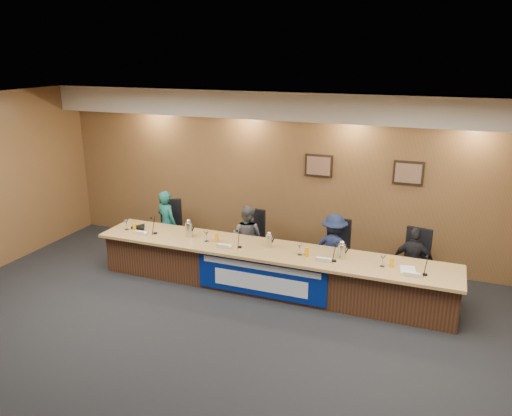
# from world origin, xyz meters

# --- Properties ---
(floor) EXTENTS (10.00, 10.00, 0.00)m
(floor) POSITION_xyz_m (0.00, 0.00, 0.00)
(floor) COLOR black
(floor) RESTS_ON ground
(ceiling) EXTENTS (10.00, 8.00, 0.04)m
(ceiling) POSITION_xyz_m (0.00, 0.00, 3.20)
(ceiling) COLOR silver
(ceiling) RESTS_ON wall_back
(wall_back) EXTENTS (10.00, 0.04, 3.20)m
(wall_back) POSITION_xyz_m (0.00, 4.00, 1.60)
(wall_back) COLOR brown
(wall_back) RESTS_ON floor
(soffit) EXTENTS (10.00, 0.50, 0.50)m
(soffit) POSITION_xyz_m (0.00, 3.75, 2.95)
(soffit) COLOR beige
(soffit) RESTS_ON wall_back
(dais_body) EXTENTS (6.00, 0.80, 0.70)m
(dais_body) POSITION_xyz_m (0.00, 2.40, 0.35)
(dais_body) COLOR #422515
(dais_body) RESTS_ON floor
(dais_top) EXTENTS (6.10, 0.95, 0.05)m
(dais_top) POSITION_xyz_m (0.00, 2.35, 0.72)
(dais_top) COLOR #B0864A
(dais_top) RESTS_ON dais_body
(banner) EXTENTS (2.20, 0.02, 0.65)m
(banner) POSITION_xyz_m (0.00, 1.99, 0.38)
(banner) COLOR navy
(banner) RESTS_ON dais_body
(banner_text_upper) EXTENTS (2.00, 0.01, 0.10)m
(banner_text_upper) POSITION_xyz_m (0.00, 1.97, 0.58)
(banner_text_upper) COLOR silver
(banner_text_upper) RESTS_ON banner
(banner_text_lower) EXTENTS (1.60, 0.01, 0.28)m
(banner_text_lower) POSITION_xyz_m (0.00, 1.97, 0.30)
(banner_text_lower) COLOR silver
(banner_text_lower) RESTS_ON banner
(wall_photo_left) EXTENTS (0.52, 0.04, 0.42)m
(wall_photo_left) POSITION_xyz_m (0.40, 3.97, 1.85)
(wall_photo_left) COLOR black
(wall_photo_left) RESTS_ON wall_back
(wall_photo_right) EXTENTS (0.52, 0.04, 0.42)m
(wall_photo_right) POSITION_xyz_m (2.00, 3.97, 1.85)
(wall_photo_right) COLOR black
(wall_photo_right) RESTS_ON wall_back
(panelist_a) EXTENTS (0.56, 0.47, 1.33)m
(panelist_a) POSITION_xyz_m (-2.35, 3.05, 0.66)
(panelist_a) COLOR #175A51
(panelist_a) RESTS_ON floor
(panelist_b) EXTENTS (0.63, 0.51, 1.22)m
(panelist_b) POSITION_xyz_m (-0.67, 3.05, 0.61)
(panelist_b) COLOR #515356
(panelist_b) RESTS_ON floor
(panelist_c) EXTENTS (0.85, 0.55, 1.25)m
(panelist_c) POSITION_xyz_m (0.95, 3.05, 0.62)
(panelist_c) COLOR #141C39
(panelist_c) RESTS_ON floor
(panelist_d) EXTENTS (0.69, 0.30, 1.17)m
(panelist_d) POSITION_xyz_m (2.27, 3.05, 0.58)
(panelist_d) COLOR black
(panelist_d) RESTS_ON floor
(office_chair_a) EXTENTS (0.62, 0.62, 0.08)m
(office_chair_a) POSITION_xyz_m (-2.35, 3.15, 0.48)
(office_chair_a) COLOR black
(office_chair_a) RESTS_ON floor
(office_chair_b) EXTENTS (0.55, 0.55, 0.08)m
(office_chair_b) POSITION_xyz_m (-0.67, 3.15, 0.48)
(office_chair_b) COLOR black
(office_chair_b) RESTS_ON floor
(office_chair_c) EXTENTS (0.51, 0.51, 0.08)m
(office_chair_c) POSITION_xyz_m (0.95, 3.15, 0.48)
(office_chair_c) COLOR black
(office_chair_c) RESTS_ON floor
(office_chair_d) EXTENTS (0.56, 0.56, 0.08)m
(office_chair_d) POSITION_xyz_m (2.27, 3.15, 0.48)
(office_chair_d) COLOR black
(office_chair_d) RESTS_ON floor
(nameplate_a) EXTENTS (0.24, 0.08, 0.10)m
(nameplate_a) POSITION_xyz_m (-2.37, 2.13, 0.80)
(nameplate_a) COLOR white
(nameplate_a) RESTS_ON dais_top
(microphone_a) EXTENTS (0.07, 0.07, 0.02)m
(microphone_a) POSITION_xyz_m (-2.13, 2.29, 0.76)
(microphone_a) COLOR black
(microphone_a) RESTS_ON dais_top
(juice_glass_a) EXTENTS (0.06, 0.06, 0.15)m
(juice_glass_a) POSITION_xyz_m (-2.57, 2.29, 0.82)
(juice_glass_a) COLOR #EAA206
(juice_glass_a) RESTS_ON dais_top
(water_glass_a) EXTENTS (0.08, 0.08, 0.18)m
(water_glass_a) POSITION_xyz_m (-2.73, 2.28, 0.84)
(water_glass_a) COLOR silver
(water_glass_a) RESTS_ON dais_top
(nameplate_b) EXTENTS (0.24, 0.08, 0.10)m
(nameplate_b) POSITION_xyz_m (-0.71, 2.09, 0.80)
(nameplate_b) COLOR white
(nameplate_b) RESTS_ON dais_top
(microphone_b) EXTENTS (0.07, 0.07, 0.02)m
(microphone_b) POSITION_xyz_m (-0.46, 2.23, 0.76)
(microphone_b) COLOR black
(microphone_b) RESTS_ON dais_top
(juice_glass_b) EXTENTS (0.06, 0.06, 0.15)m
(juice_glass_b) POSITION_xyz_m (-0.92, 2.33, 0.82)
(juice_glass_b) COLOR #EAA206
(juice_glass_b) RESTS_ON dais_top
(water_glass_b) EXTENTS (0.08, 0.08, 0.18)m
(water_glass_b) POSITION_xyz_m (-1.10, 2.28, 0.84)
(water_glass_b) COLOR silver
(water_glass_b) RESTS_ON dais_top
(nameplate_c) EXTENTS (0.24, 0.08, 0.10)m
(nameplate_c) POSITION_xyz_m (0.98, 2.13, 0.80)
(nameplate_c) COLOR white
(nameplate_c) RESTS_ON dais_top
(microphone_c) EXTENTS (0.07, 0.07, 0.02)m
(microphone_c) POSITION_xyz_m (1.14, 2.23, 0.76)
(microphone_c) COLOR black
(microphone_c) RESTS_ON dais_top
(juice_glass_c) EXTENTS (0.06, 0.06, 0.15)m
(juice_glass_c) POSITION_xyz_m (0.68, 2.27, 0.82)
(juice_glass_c) COLOR #EAA206
(juice_glass_c) RESTS_ON dais_top
(water_glass_c) EXTENTS (0.08, 0.08, 0.18)m
(water_glass_c) POSITION_xyz_m (0.56, 2.28, 0.84)
(water_glass_c) COLOR silver
(water_glass_c) RESTS_ON dais_top
(nameplate_d) EXTENTS (0.24, 0.08, 0.10)m
(nameplate_d) POSITION_xyz_m (2.30, 2.07, 0.80)
(nameplate_d) COLOR white
(nameplate_d) RESTS_ON dais_top
(microphone_d) EXTENTS (0.07, 0.07, 0.02)m
(microphone_d) POSITION_xyz_m (2.48, 2.22, 0.76)
(microphone_d) COLOR black
(microphone_d) RESTS_ON dais_top
(juice_glass_d) EXTENTS (0.06, 0.06, 0.15)m
(juice_glass_d) POSITION_xyz_m (1.99, 2.33, 0.82)
(juice_glass_d) COLOR #EAA206
(juice_glass_d) RESTS_ON dais_top
(water_glass_d) EXTENTS (0.08, 0.08, 0.18)m
(water_glass_d) POSITION_xyz_m (1.86, 2.30, 0.84)
(water_glass_d) COLOR silver
(water_glass_d) RESTS_ON dais_top
(carafe_left) EXTENTS (0.13, 0.13, 0.26)m
(carafe_left) POSITION_xyz_m (-1.49, 2.37, 0.88)
(carafe_left) COLOR silver
(carafe_left) RESTS_ON dais_top
(carafe_mid) EXTENTS (0.11, 0.11, 0.22)m
(carafe_mid) POSITION_xyz_m (-0.01, 2.42, 0.86)
(carafe_mid) COLOR silver
(carafe_mid) RESTS_ON dais_top
(carafe_right) EXTENTS (0.13, 0.13, 0.24)m
(carafe_right) POSITION_xyz_m (1.22, 2.38, 0.87)
(carafe_right) COLOR silver
(carafe_right) RESTS_ON dais_top
(speakerphone) EXTENTS (0.32, 0.32, 0.05)m
(speakerphone) POSITION_xyz_m (-2.54, 2.42, 0.78)
(speakerphone) COLOR black
(speakerphone) RESTS_ON dais_top
(paper_stack) EXTENTS (0.26, 0.33, 0.01)m
(paper_stack) POSITION_xyz_m (2.23, 2.32, 0.75)
(paper_stack) COLOR white
(paper_stack) RESTS_ON dais_top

